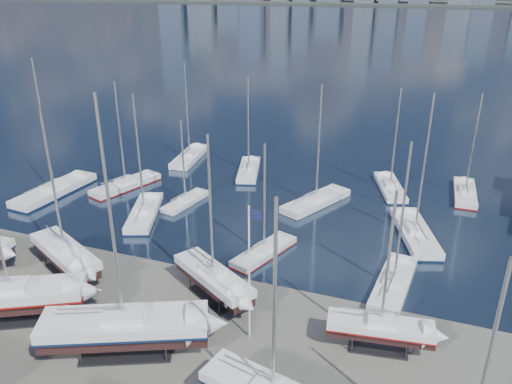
% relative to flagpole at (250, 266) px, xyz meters
% --- Properties ---
extents(ground, '(1400.00, 1400.00, 0.00)m').
position_rel_flagpole_xyz_m(ground, '(-5.29, -2.41, -6.57)').
color(ground, '#605E59').
rests_on(ground, ground).
extents(water, '(1400.00, 600.00, 0.40)m').
position_rel_flagpole_xyz_m(water, '(-5.29, 307.59, -6.72)').
color(water, '#1B293E').
rests_on(water, ground).
extents(far_shore, '(1400.00, 80.00, 2.20)m').
position_rel_flagpole_xyz_m(far_shore, '(-5.29, 567.59, -5.47)').
color(far_shore, '#2D332D').
rests_on(far_shore, ground).
extents(sailboat_cradle_1, '(11.83, 8.42, 18.65)m').
position_rel_flagpole_xyz_m(sailboat_cradle_1, '(-19.24, -4.57, -4.36)').
color(sailboat_cradle_1, '#2D2D33').
rests_on(sailboat_cradle_1, ground).
extents(sailboat_cradle_2, '(10.06, 6.86, 16.09)m').
position_rel_flagpole_xyz_m(sailboat_cradle_2, '(-19.95, 2.79, -4.49)').
color(sailboat_cradle_2, '#2D2D33').
rests_on(sailboat_cradle_2, ground).
extents(sailboat_cradle_3, '(12.80, 8.26, 19.83)m').
position_rel_flagpole_xyz_m(sailboat_cradle_3, '(-8.25, -4.75, -4.30)').
color(sailboat_cradle_3, '#2D2D33').
rests_on(sailboat_cradle_3, ground).
extents(sailboat_cradle_4, '(9.18, 7.01, 15.08)m').
position_rel_flagpole_xyz_m(sailboat_cradle_4, '(-4.97, 3.93, -4.54)').
color(sailboat_cradle_4, '#2D2D33').
rests_on(sailboat_cradle_4, ground).
extents(sailboat_cradle_6, '(8.25, 3.34, 13.19)m').
position_rel_flagpole_xyz_m(sailboat_cradle_6, '(9.67, 2.14, -4.65)').
color(sailboat_cradle_6, '#2D2D33').
rests_on(sailboat_cradle_6, ground).
extents(sailboat_moored_0, '(4.42, 12.58, 18.46)m').
position_rel_flagpole_xyz_m(sailboat_moored_0, '(-34.22, 17.72, -6.26)').
color(sailboat_moored_0, black).
rests_on(sailboat_moored_0, water).
extents(sailboat_moored_1, '(5.93, 10.48, 15.11)m').
position_rel_flagpole_xyz_m(sailboat_moored_1, '(-26.69, 22.81, -6.27)').
color(sailboat_moored_1, black).
rests_on(sailboat_moored_1, water).
extents(sailboat_moored_2, '(4.27, 10.74, 15.77)m').
position_rel_flagpole_xyz_m(sailboat_moored_2, '(-23.84, 36.10, -6.25)').
color(sailboat_moored_2, black).
rests_on(sailboat_moored_2, water).
extents(sailboat_moored_3, '(6.38, 10.68, 15.44)m').
position_rel_flagpole_xyz_m(sailboat_moored_3, '(-19.57, 16.00, -6.27)').
color(sailboat_moored_3, black).
rests_on(sailboat_moored_3, water).
extents(sailboat_moored_4, '(3.36, 7.78, 11.36)m').
position_rel_flagpole_xyz_m(sailboat_moored_4, '(-16.64, 20.92, -6.24)').
color(sailboat_moored_4, black).
rests_on(sailboat_moored_4, water).
extents(sailboat_moored_5, '(5.33, 10.19, 14.67)m').
position_rel_flagpole_xyz_m(sailboat_moored_5, '(-13.06, 33.81, -6.27)').
color(sailboat_moored_5, black).
rests_on(sailboat_moored_5, water).
extents(sailboat_moored_6, '(4.96, 8.70, 12.55)m').
position_rel_flagpole_xyz_m(sailboat_moored_6, '(-3.18, 12.38, -6.26)').
color(sailboat_moored_6, black).
rests_on(sailboat_moored_6, water).
extents(sailboat_moored_7, '(7.15, 10.75, 15.86)m').
position_rel_flagpole_xyz_m(sailboat_moored_7, '(-1.17, 26.34, -6.25)').
color(sailboat_moored_7, black).
rests_on(sailboat_moored_7, water).
extents(sailboat_moored_8, '(5.54, 10.01, 14.42)m').
position_rel_flagpole_xyz_m(sailboat_moored_8, '(7.04, 34.22, -6.27)').
color(sailboat_moored_8, black).
rests_on(sailboat_moored_8, water).
extents(sailboat_moored_9, '(3.61, 9.94, 14.68)m').
position_rel_flagpole_xyz_m(sailboat_moored_9, '(9.90, 10.94, -6.25)').
color(sailboat_moored_9, black).
rests_on(sailboat_moored_9, water).
extents(sailboat_moored_10, '(6.49, 11.56, 16.66)m').
position_rel_flagpole_xyz_m(sailboat_moored_10, '(11.04, 21.81, -6.26)').
color(sailboat_moored_10, black).
rests_on(sailboat_moored_10, water).
extents(sailboat_moored_11, '(2.82, 9.49, 14.12)m').
position_rel_flagpole_xyz_m(sailboat_moored_11, '(16.43, 35.72, -6.27)').
color(sailboat_moored_11, black).
rests_on(sailboat_moored_11, water).
extents(flagpole, '(1.02, 0.12, 11.47)m').
position_rel_flagpole_xyz_m(flagpole, '(0.00, 0.00, 0.00)').
color(flagpole, white).
rests_on(flagpole, ground).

